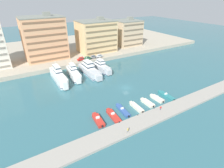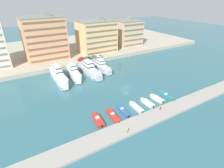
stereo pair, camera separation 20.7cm
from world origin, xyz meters
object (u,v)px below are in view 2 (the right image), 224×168
Objects in this scene: motorboat_cream_center at (147,103)px; pedestrian_near_edge at (161,108)px; yacht_white_far_left at (59,76)px; car_green_left at (87,58)px; motorboat_red_left at (113,116)px; car_red_far_left at (81,59)px; yacht_silver_mid_left at (90,70)px; motorboat_teal_mid_right at (166,96)px; yacht_silver_center_left at (102,67)px; motorboat_cream_center_left at (136,107)px; pedestrian_mid_deck at (128,129)px; motorboat_blue_mid_left at (123,110)px; motorboat_cream_center_right at (157,99)px; yacht_white_left at (74,72)px; motorboat_red_far_left at (98,120)px; car_silver_center_left at (99,56)px; car_grey_mid_left at (93,57)px.

motorboat_cream_center is 5.93m from pedestrian_near_edge.
yacht_white_far_left is 25.46m from car_green_left.
motorboat_red_left is 15.93m from pedestrian_near_edge.
yacht_silver_mid_left is at bearing -96.37° from car_red_far_left.
motorboat_teal_mid_right is at bearing -65.61° from yacht_silver_mid_left.
yacht_silver_center_left is 2.13× the size of motorboat_cream_center_left.
motorboat_red_left is 51.39m from car_green_left.
yacht_silver_center_left is 9.37× the size of pedestrian_mid_deck.
motorboat_cream_center_right is (14.97, -0.60, 0.14)m from motorboat_blue_mid_left.
pedestrian_mid_deck is at bearing -169.11° from pedestrian_near_edge.
yacht_silver_mid_left is (7.98, -0.50, -0.04)m from yacht_white_left.
motorboat_red_far_left is at bearing 116.48° from pedestrian_mid_deck.
yacht_white_far_left is 31.94m from car_silver_center_left.
yacht_silver_mid_left is 35.29m from motorboat_cream_center_left.
car_green_left reaches higher than motorboat_blue_mid_left.
motorboat_red_far_left is 55.52m from car_silver_center_left.
car_red_far_left is (-5.26, 14.31, 1.03)m from yacht_silver_center_left.
yacht_silver_center_left is 35.68m from motorboat_cream_center.
motorboat_blue_mid_left is 14.98m from motorboat_cream_center_right.
yacht_silver_mid_left reaches higher than car_silver_center_left.
car_grey_mid_left reaches higher than motorboat_red_far_left.
yacht_white_far_left is at bearing -147.52° from car_grey_mid_left.
motorboat_red_far_left is 20.96m from pedestrian_near_edge.
yacht_white_left is at bearing -179.67° from yacht_silver_center_left.
motorboat_blue_mid_left is at bearing -70.54° from yacht_white_far_left.
car_green_left is (13.11, 13.99, 0.82)m from yacht_white_left.
yacht_white_left is 17.35m from car_red_far_left.
motorboat_cream_center is at bearing 30.28° from pedestrian_mid_deck.
car_grey_mid_left is 2.62× the size of pedestrian_near_edge.
car_green_left is (20.45, 15.16, 0.41)m from yacht_white_far_left.
yacht_white_left is 4.21× the size of car_grey_mid_left.
yacht_silver_mid_left is 36.08m from motorboat_red_left.
car_red_far_left is at bearing 101.18° from motorboat_cream_center_right.
car_green_left is at bearing 70.51° from yacht_silver_mid_left.
yacht_white_left is at bearing 90.26° from motorboat_red_left.
car_silver_center_left is (1.34, 49.20, 2.53)m from motorboat_cream_center_right.
car_grey_mid_left is (24.22, 15.42, 0.41)m from yacht_white_far_left.
yacht_white_far_left reaches higher than pedestrian_mid_deck.
motorboat_cream_center_left is 50.57m from car_grey_mid_left.
yacht_white_left is at bearing 97.38° from motorboat_blue_mid_left.
motorboat_blue_mid_left is 1.01× the size of motorboat_teal_mid_right.
pedestrian_mid_deck is (-17.30, -58.56, -1.36)m from car_grey_mid_left.
yacht_silver_mid_left is 15.01m from car_red_far_left.
motorboat_cream_center is 3.94× the size of pedestrian_mid_deck.
motorboat_red_left is at bearing -100.72° from car_red_far_left.
yacht_white_far_left is 1.14× the size of yacht_white_left.
car_grey_mid_left is (8.89, 14.74, 0.86)m from yacht_silver_mid_left.
yacht_white_far_left reaches higher than car_green_left.
motorboat_blue_mid_left is 19.44m from motorboat_teal_mid_right.
car_green_left is at bearing 179.76° from car_silver_center_left.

